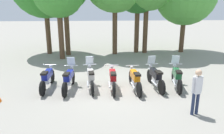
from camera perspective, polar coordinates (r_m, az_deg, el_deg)
name	(u,v)px	position (r m, az deg, el deg)	size (l,w,h in m)	color
ground_plane	(113,89)	(9.95, 0.19, -5.79)	(80.00, 80.00, 0.00)	gray
motorcycle_0	(47,78)	(10.27, -16.53, -2.79)	(0.62, 2.19, 0.99)	black
motorcycle_1	(69,79)	(9.91, -11.22, -3.02)	(0.63, 2.19, 1.37)	black
motorcycle_2	(91,77)	(9.93, -5.57, -2.73)	(0.62, 2.19, 1.37)	black
motorcycle_3	(113,79)	(9.77, 0.18, -3.07)	(0.62, 2.19, 0.99)	black
motorcycle_4	(135,79)	(9.77, 5.97, -3.16)	(0.62, 2.19, 0.99)	black
motorcycle_5	(155,77)	(10.16, 11.22, -2.52)	(0.62, 2.19, 1.37)	black
motorcycle_6	(177,76)	(10.44, 16.51, -2.38)	(0.71, 2.18, 1.37)	black
person_0	(197,89)	(7.97, 21.27, -5.34)	(0.41, 0.25, 1.64)	#232D4C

